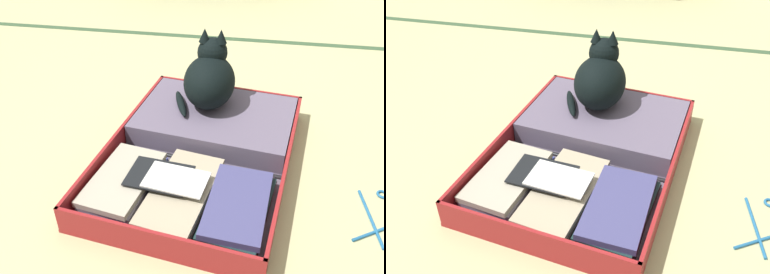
# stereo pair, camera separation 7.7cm
# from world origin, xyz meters

# --- Properties ---
(ground_plane) EXTENTS (10.00, 10.00, 0.00)m
(ground_plane) POSITION_xyz_m (0.00, 0.00, 0.00)
(ground_plane) COLOR tan
(tatami_border) EXTENTS (4.80, 0.05, 0.00)m
(tatami_border) POSITION_xyz_m (0.00, 1.28, 0.00)
(tatami_border) COLOR #334E32
(tatami_border) RESTS_ON ground_plane
(open_suitcase) EXTENTS (0.77, 0.99, 0.11)m
(open_suitcase) POSITION_xyz_m (0.04, 0.09, 0.05)
(open_suitcase) COLOR maroon
(open_suitcase) RESTS_ON ground_plane
(black_cat) EXTENTS (0.27, 0.28, 0.31)m
(black_cat) POSITION_xyz_m (0.03, 0.33, 0.22)
(black_cat) COLOR black
(black_cat) RESTS_ON open_suitcase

